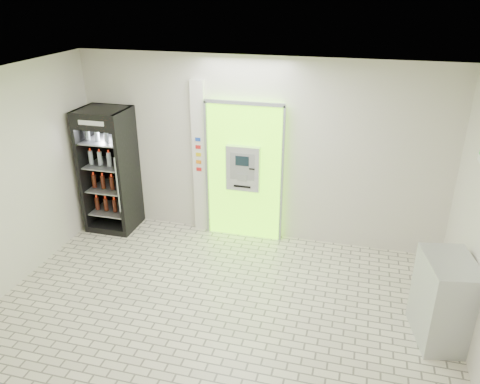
% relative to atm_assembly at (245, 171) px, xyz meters
% --- Properties ---
extents(ground, '(6.00, 6.00, 0.00)m').
position_rel_atm_assembly_xyz_m(ground, '(0.20, -2.41, -1.17)').
color(ground, '#BFB69E').
rests_on(ground, ground).
extents(room_shell, '(6.00, 6.00, 6.00)m').
position_rel_atm_assembly_xyz_m(room_shell, '(0.20, -2.41, 0.67)').
color(room_shell, beige).
rests_on(room_shell, ground).
extents(atm_assembly, '(1.30, 0.24, 2.33)m').
position_rel_atm_assembly_xyz_m(atm_assembly, '(0.00, 0.00, 0.00)').
color(atm_assembly, '#72EE10').
rests_on(atm_assembly, ground).
extents(pillar, '(0.22, 0.11, 2.60)m').
position_rel_atm_assembly_xyz_m(pillar, '(-0.78, 0.04, 0.13)').
color(pillar, silver).
rests_on(pillar, ground).
extents(beverage_cooler, '(0.80, 0.75, 2.12)m').
position_rel_atm_assembly_xyz_m(beverage_cooler, '(-2.30, -0.27, -0.15)').
color(beverage_cooler, black).
rests_on(beverage_cooler, ground).
extents(steel_cabinet, '(0.69, 0.90, 1.08)m').
position_rel_atm_assembly_xyz_m(steel_cabinet, '(2.92, -1.88, -0.63)').
color(steel_cabinet, '#B9BBC1').
rests_on(steel_cabinet, ground).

